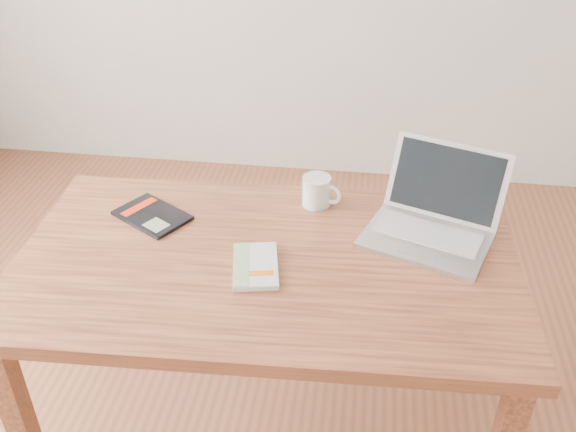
# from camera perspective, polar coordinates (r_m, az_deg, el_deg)

# --- Properties ---
(room) EXTENTS (4.04, 4.04, 2.70)m
(room) POSITION_cam_1_polar(r_m,az_deg,el_deg) (1.31, -7.22, 13.86)
(room) COLOR brown
(room) RESTS_ON ground
(desk) EXTENTS (1.37, 0.82, 0.75)m
(desk) POSITION_cam_1_polar(r_m,az_deg,el_deg) (1.77, -1.88, -6.07)
(desk) COLOR brown
(desk) RESTS_ON ground
(white_guidebook) EXTENTS (0.15, 0.21, 0.02)m
(white_guidebook) POSITION_cam_1_polar(r_m,az_deg,el_deg) (1.68, -2.92, -4.47)
(white_guidebook) COLOR beige
(white_guidebook) RESTS_ON desk
(black_guidebook) EXTENTS (0.25, 0.23, 0.01)m
(black_guidebook) POSITION_cam_1_polar(r_m,az_deg,el_deg) (1.92, -11.99, 0.05)
(black_guidebook) COLOR black
(black_guidebook) RESTS_ON desk
(laptop) EXTENTS (0.42, 0.41, 0.22)m
(laptop) POSITION_cam_1_polar(r_m,az_deg,el_deg) (1.83, 12.77, -0.23)
(laptop) COLOR silver
(laptop) RESTS_ON desk
(coffee_mug) EXTENTS (0.12, 0.09, 0.09)m
(coffee_mug) POSITION_cam_1_polar(r_m,az_deg,el_deg) (1.91, 2.64, 2.26)
(coffee_mug) COLOR white
(coffee_mug) RESTS_ON desk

